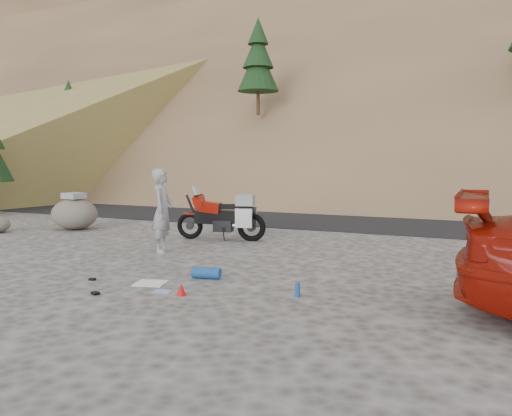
{
  "coord_description": "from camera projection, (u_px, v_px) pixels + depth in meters",
  "views": [
    {
      "loc": [
        5.98,
        -8.18,
        2.04
      ],
      "look_at": [
        1.52,
        1.63,
        1.0
      ],
      "focal_mm": 35.0,
      "sensor_mm": 36.0,
      "label": 1
    }
  ],
  "objects": [
    {
      "name": "hillside",
      "position": [
        416.0,
        62.0,
        46.06
      ],
      "size": [
        120.0,
        73.0,
        46.72
      ],
      "color": "brown",
      "rests_on": "ground"
    },
    {
      "name": "gear_glove_a",
      "position": [
        95.0,
        293.0,
        7.59
      ],
      "size": [
        0.15,
        0.13,
        0.04
      ],
      "primitive_type": "cube",
      "rotation": [
        0.0,
        0.0,
        -0.37
      ],
      "color": "black",
      "rests_on": "ground"
    },
    {
      "name": "gear_funnel",
      "position": [
        181.0,
        289.0,
        7.53
      ],
      "size": [
        0.17,
        0.17,
        0.19
      ],
      "primitive_type": "cone",
      "rotation": [
        0.0,
        0.0,
        -0.14
      ],
      "color": "red",
      "rests_on": "ground"
    },
    {
      "name": "gear_glove_b",
      "position": [
        92.0,
        279.0,
        8.48
      ],
      "size": [
        0.12,
        0.1,
        0.04
      ],
      "primitive_type": "cube",
      "rotation": [
        0.0,
        0.0,
        0.18
      ],
      "color": "black",
      "rests_on": "ground"
    },
    {
      "name": "boulder",
      "position": [
        74.0,
        213.0,
        14.65
      ],
      "size": [
        1.75,
        1.64,
        1.09
      ],
      "rotation": [
        0.0,
        0.0,
        -0.39
      ],
      "color": "#5E5951",
      "rests_on": "ground"
    },
    {
      "name": "gear_bottle",
      "position": [
        298.0,
        290.0,
        7.46
      ],
      "size": [
        0.09,
        0.09,
        0.21
      ],
      "primitive_type": "cylinder",
      "rotation": [
        0.0,
        0.0,
        -0.18
      ],
      "color": "#17478C",
      "rests_on": "ground"
    },
    {
      "name": "road",
      "position": [
        302.0,
        216.0,
        18.23
      ],
      "size": [
        120.0,
        7.0,
        0.05
      ],
      "primitive_type": "cube",
      "color": "black",
      "rests_on": "ground"
    },
    {
      "name": "motorcycle",
      "position": [
        225.0,
        217.0,
        12.69
      ],
      "size": [
        2.31,
        0.99,
        1.39
      ],
      "rotation": [
        0.0,
        0.0,
        0.23
      ],
      "color": "black",
      "rests_on": "ground"
    },
    {
      "name": "ground",
      "position": [
        154.0,
        261.0,
        10.08
      ],
      "size": [
        140.0,
        140.0,
        0.0
      ],
      "primitive_type": "plane",
      "color": "#484543",
      "rests_on": "ground"
    },
    {
      "name": "man",
      "position": [
        163.0,
        252.0,
        11.11
      ],
      "size": [
        0.62,
        0.78,
        1.85
      ],
      "primitive_type": "imported",
      "rotation": [
        0.0,
        0.0,
        1.87
      ],
      "color": "#95959A",
      "rests_on": "ground"
    },
    {
      "name": "gear_white_cloth",
      "position": [
        151.0,
        283.0,
        8.26
      ],
      "size": [
        0.58,
        0.54,
        0.02
      ],
      "primitive_type": "cube",
      "rotation": [
        0.0,
        0.0,
        0.25
      ],
      "color": "white",
      "rests_on": "ground"
    },
    {
      "name": "gear_blue_mat",
      "position": [
        206.0,
        273.0,
        8.6
      ],
      "size": [
        0.52,
        0.29,
        0.2
      ],
      "primitive_type": "cylinder",
      "rotation": [
        0.0,
        1.57,
        0.2
      ],
      "color": "#17478C",
      "rests_on": "ground"
    },
    {
      "name": "gear_blue_cloth",
      "position": [
        162.0,
        291.0,
        7.74
      ],
      "size": [
        0.31,
        0.26,
        0.01
      ],
      "primitive_type": "cube",
      "rotation": [
        0.0,
        0.0,
        0.24
      ],
      "color": "#86A0CF",
      "rests_on": "ground"
    }
  ]
}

